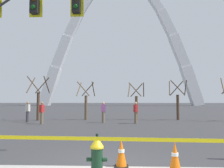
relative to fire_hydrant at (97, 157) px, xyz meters
The scene contains 15 objects.
ground_plane 1.21m from the fire_hydrant, 83.11° to the left, with size 240.00×240.00×0.00m, color #333335.
fire_hydrant is the anchor object (origin of this frame).
caution_tape_barrier 0.41m from the fire_hydrant, 128.08° to the right, with size 5.79×0.40×1.00m.
traffic_cone_by_hydrant 1.95m from the fire_hydrant, 18.18° to the left, with size 0.36×0.36×0.73m.
traffic_cone_mid_sidewalk 1.10m from the fire_hydrant, 60.32° to the left, with size 0.36×0.36×0.73m.
traffic_signal_gantry 5.58m from the fire_hydrant, 146.12° to the left, with size 6.42×0.44×6.00m.
monument_arch 67.23m from the fire_hydrant, 89.88° to the left, with size 47.91×3.01×40.41m.
tree_far_left 16.10m from the fire_hydrant, 113.85° to the left, with size 1.72×1.73×3.70m.
tree_left_mid 15.75m from the fire_hydrant, 99.36° to the left, with size 1.54×1.55×3.31m.
tree_center_left 15.92m from the fire_hydrant, 83.32° to the left, with size 1.51×1.52×3.23m.
tree_center_right 16.54m from the fire_hydrant, 70.91° to the left, with size 1.59×1.60×3.41m.
pedestrian_walking_left 12.37m from the fire_hydrant, 82.65° to the left, with size 0.32×0.39×1.59m.
pedestrian_standing_center 14.67m from the fire_hydrant, 117.31° to the left, with size 0.39×0.32×1.59m.
pedestrian_walking_right 12.73m from the fire_hydrant, 113.84° to the left, with size 0.30×0.39×1.59m.
pedestrian_near_trees 12.75m from the fire_hydrant, 93.71° to the left, with size 0.35×0.22×1.59m.
Camera 1 is at (0.42, -6.54, 1.75)m, focal length 38.63 mm.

